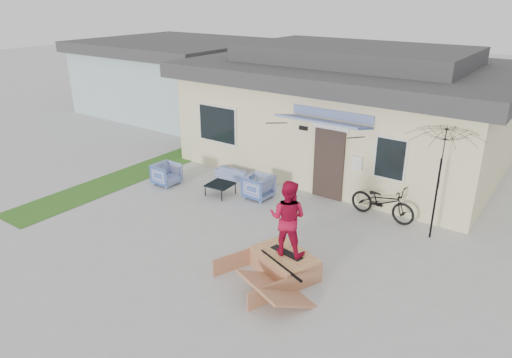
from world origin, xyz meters
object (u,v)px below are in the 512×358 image
Objects in this scene: loveseat at (236,171)px; skateboard at (287,252)px; armchair_left at (167,173)px; coffee_table at (220,189)px; bicycle at (383,198)px; patio_umbrella at (440,172)px; skate_ramp at (285,263)px; armchair_right at (258,186)px; skater at (288,217)px.

loveseat reaches higher than skateboard.
armchair_left is 1.97m from coffee_table.
patio_umbrella is at bearing -98.09° from bicycle.
skate_ramp is (3.86, -2.45, 0.05)m from coffee_table.
coffee_table is 4.77m from bicycle.
armchair_right is at bearing 25.35° from coffee_table.
bicycle is 0.98× the size of skate_ramp.
skate_ramp is 2.30× the size of skateboard.
armchair_left is 1.05× the size of coffee_table.
bicycle is 1.86m from patio_umbrella.
loveseat is 1.44m from coffee_table.
armchair_right is 1.19m from coffee_table.
loveseat is 5.85m from skater.
skate_ramp is at bearing -121.28° from patio_umbrella.
patio_umbrella is 1.18× the size of skate_ramp.
skater reaches higher than armchair_right.
armchair_left reaches higher than coffee_table.
loveseat is 0.73× the size of bicycle.
armchair_right is at bearing 108.72° from bicycle.
skateboard is (2.82, -2.90, 0.10)m from armchair_right.
bicycle is at bearing 16.58° from coffee_table.
skater is (2.82, -2.90, 0.97)m from armchair_right.
bicycle reaches higher than coffee_table.
armchair_right is 1.08× the size of coffee_table.
armchair_right is 0.96× the size of skateboard.
patio_umbrella is (7.90, 1.36, 1.37)m from armchair_left.
armchair_left is at bearing -32.57° from skater.
skateboard is (0.02, 0.04, 0.26)m from skate_ramp.
skater is at bearing 135.90° from loveseat.
armchair_left is 0.41× the size of bicycle.
armchair_left is 0.97× the size of armchair_right.
skateboard is at bearing 45.72° from armchair_right.
loveseat is 5.75m from skateboard.
loveseat reaches higher than coffee_table.
skateboard is at bearing 90.00° from skate_ramp.
skateboard is 0.48× the size of skater.
coffee_table is (1.93, 0.33, -0.20)m from armchair_left.
skate_ramp is at bearing -100.48° from skateboard.
skate_ramp reaches higher than coffee_table.
loveseat is 1.86× the size of coffee_table.
loveseat is at bearing 149.87° from skateboard.
patio_umbrella is at bearing 173.89° from loveseat.
armchair_left reaches higher than skateboard.
coffee_table is at bearing 111.55° from bicycle.
patio_umbrella reaches higher than loveseat.
patio_umbrella reaches higher than skateboard.
bicycle is 0.83× the size of patio_umbrella.
armchair_left is 0.41× the size of skate_ramp.
coffee_table is at bearing -170.22° from patio_umbrella.
coffee_table is 0.89× the size of skateboard.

